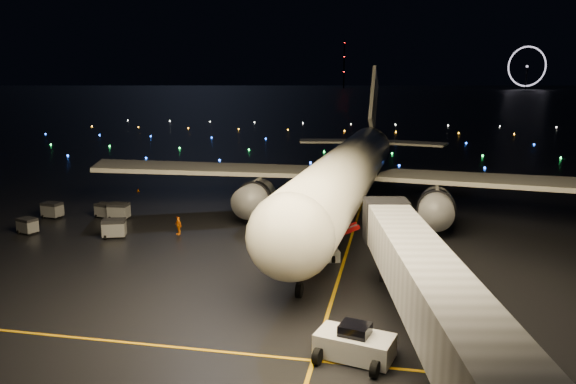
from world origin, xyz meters
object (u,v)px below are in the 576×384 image
(baggage_cart_0, at_px, (105,210))
(baggage_cart_1, at_px, (114,228))
(baggage_cart_2, at_px, (119,211))
(baggage_cart_3, at_px, (52,210))
(baggage_cart_4, at_px, (27,226))
(airliner, at_px, (352,140))
(pushback_tug, at_px, (355,341))
(crew_c, at_px, (178,226))
(belt_loader, at_px, (314,244))

(baggage_cart_0, relative_size, baggage_cart_1, 0.87)
(baggage_cart_1, height_order, baggage_cart_2, baggage_cart_1)
(baggage_cart_3, bearing_deg, baggage_cart_1, -20.22)
(baggage_cart_1, xyz_separation_m, baggage_cart_4, (-9.41, -0.30, -0.14))
(baggage_cart_2, height_order, baggage_cart_4, baggage_cart_2)
(baggage_cart_0, bearing_deg, baggage_cart_3, -151.16)
(baggage_cart_2, distance_m, baggage_cart_4, 9.52)
(baggage_cart_2, bearing_deg, airliner, 15.31)
(baggage_cart_0, xyz_separation_m, baggage_cart_3, (-5.75, -1.23, 0.07))
(baggage_cart_1, bearing_deg, baggage_cart_3, 132.45)
(pushback_tug, bearing_deg, baggage_cart_4, 164.79)
(baggage_cart_3, bearing_deg, baggage_cart_4, -68.66)
(crew_c, relative_size, baggage_cart_0, 0.96)
(pushback_tug, height_order, baggage_cart_2, pushback_tug)
(baggage_cart_1, bearing_deg, baggage_cart_0, 106.47)
(baggage_cart_1, bearing_deg, pushback_tug, -56.45)
(airliner, height_order, baggage_cart_0, airliner)
(airliner, distance_m, baggage_cart_3, 34.79)
(pushback_tug, relative_size, crew_c, 2.34)
(baggage_cart_3, bearing_deg, baggage_cart_0, 20.95)
(crew_c, bearing_deg, baggage_cart_3, -155.59)
(belt_loader, relative_size, baggage_cart_3, 3.07)
(baggage_cart_4, bearing_deg, crew_c, 29.20)
(baggage_cart_0, relative_size, baggage_cart_4, 1.02)
(belt_loader, bearing_deg, baggage_cart_4, 156.68)
(belt_loader, height_order, crew_c, belt_loader)
(pushback_tug, distance_m, baggage_cart_1, 32.05)
(baggage_cart_2, bearing_deg, pushback_tug, -45.44)
(baggage_cart_0, bearing_deg, baggage_cart_2, 4.44)
(baggage_cart_0, distance_m, baggage_cart_2, 2.01)
(belt_loader, bearing_deg, baggage_cart_2, 139.16)
(crew_c, relative_size, baggage_cart_4, 0.99)
(pushback_tug, distance_m, belt_loader, 17.22)
(baggage_cart_2, height_order, baggage_cart_3, baggage_cart_2)
(airliner, xyz_separation_m, belt_loader, (-1.55, -17.99, -7.07))
(baggage_cart_2, xyz_separation_m, baggage_cart_4, (-6.32, -7.12, -0.12))
(baggage_cart_1, relative_size, baggage_cart_2, 1.02)
(airliner, bearing_deg, crew_c, -139.45)
(baggage_cart_1, bearing_deg, crew_c, 3.35)
(crew_c, distance_m, baggage_cart_0, 11.90)
(belt_loader, xyz_separation_m, baggage_cart_0, (-25.48, 10.47, -0.73))
(baggage_cart_2, bearing_deg, crew_c, -29.24)
(crew_c, height_order, baggage_cart_0, crew_c)
(airliner, bearing_deg, pushback_tug, -81.60)
(airliner, distance_m, baggage_cart_2, 27.40)
(crew_c, xyz_separation_m, baggage_cart_0, (-10.83, 4.94, -0.11))
(baggage_cart_3, distance_m, baggage_cart_4, 6.48)
(baggage_cart_0, height_order, baggage_cart_3, baggage_cart_3)
(baggage_cart_0, bearing_deg, crew_c, -7.71)
(airliner, relative_size, baggage_cart_4, 32.65)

